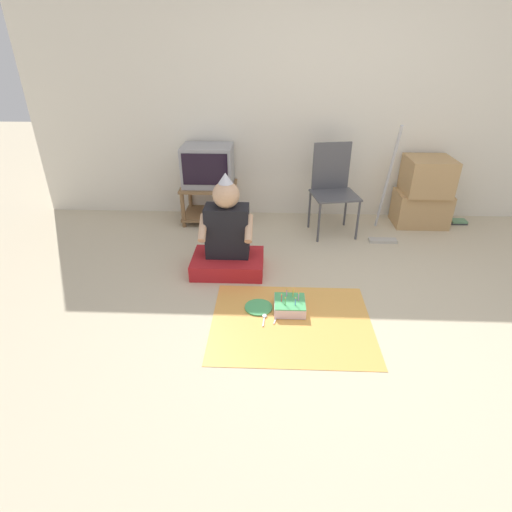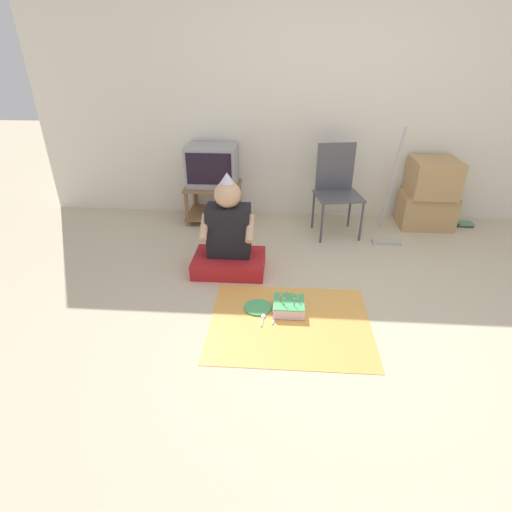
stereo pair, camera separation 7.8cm
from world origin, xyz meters
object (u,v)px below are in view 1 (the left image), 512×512
Objects in this scene: tv at (208,166)px; person_seated at (227,240)px; folding_chair at (333,184)px; book_pile at (458,222)px; paper_plate at (259,307)px; cardboard_box_stack at (424,192)px; birthday_cake at (290,305)px; dust_mop at (385,208)px.

person_seated is at bearing -74.20° from tv.
folding_chair is 1.04× the size of person_seated.
paper_plate is (-2.19, -1.71, -0.01)m from book_pile.
tv reaches higher than book_pile.
book_pile reaches higher than paper_plate.
cardboard_box_stack is 0.84× the size of person_seated.
folding_chair is at bearing -9.58° from tv.
paper_plate is (0.29, -0.59, -0.28)m from person_seated.
paper_plate is (-0.24, 0.02, -0.04)m from birthday_cake.
folding_chair is 4.29× the size of paper_plate.
person_seated is 0.84m from birthday_cake.
birthday_cake is (-1.95, -1.73, 0.03)m from book_pile.
birthday_cake is at bearing -63.91° from tv.
tv reaches higher than cardboard_box_stack.
birthday_cake is at bearing -4.25° from paper_plate.
cardboard_box_stack reaches higher than paper_plate.
birthday_cake is (-0.99, -1.32, -0.28)m from dust_mop.
folding_chair is 0.79× the size of dust_mop.
dust_mop is at bearing -19.96° from folding_chair.
dust_mop reaches higher than folding_chair.
dust_mop is 1.68m from person_seated.
dust_mop reaches higher than cardboard_box_stack.
tv is 1.91m from dust_mop.
folding_chair reaches higher than person_seated.
folding_chair is 1.73m from paper_plate.
person_seated reaches higher than paper_plate.
book_pile is at bearing 41.54° from birthday_cake.
paper_plate is (-1.73, -1.68, -0.36)m from cardboard_box_stack.
folding_chair reaches higher than tv.
folding_chair is 1.05m from cardboard_box_stack.
person_seated is (-1.52, -0.71, -0.04)m from dust_mop.
tv is 0.46× the size of dust_mop.
dust_mop reaches higher than book_pile.
tv is 0.58× the size of folding_chair.
book_pile is 2.78m from paper_plate.
person_seated is at bearing 116.35° from paper_plate.
cardboard_box_stack is 2.44m from paper_plate.
dust_mop reaches higher than tv.
cardboard_box_stack reaches higher than book_pile.
paper_plate is at bearing -63.65° from person_seated.
folding_chair is 1.65m from birthday_cake.
birthday_cake is at bearing -48.99° from person_seated.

